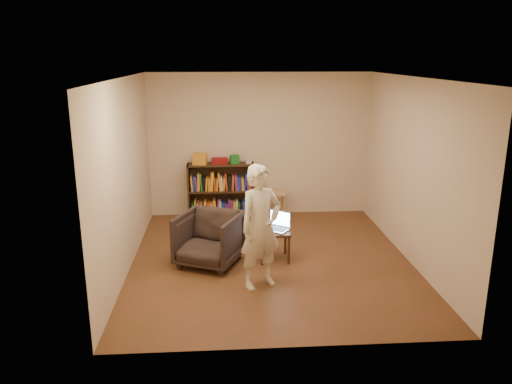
{
  "coord_description": "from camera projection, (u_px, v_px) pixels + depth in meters",
  "views": [
    {
      "loc": [
        -0.68,
        -6.71,
        2.89
      ],
      "look_at": [
        -0.19,
        0.35,
        0.94
      ],
      "focal_mm": 35.0,
      "sensor_mm": 36.0,
      "label": 1
    }
  ],
  "objects": [
    {
      "name": "red_cloth",
      "position": [
        220.0,
        161.0,
        8.97
      ],
      "size": [
        0.29,
        0.22,
        0.09
      ],
      "primitive_type": "cube",
      "rotation": [
        0.0,
        0.0,
        0.05
      ],
      "color": "maroon",
      "rests_on": "bookshelf"
    },
    {
      "name": "ceiling",
      "position": [
        272.0,
        78.0,
        6.58
      ],
      "size": [
        4.5,
        4.5,
        0.0
      ],
      "primitive_type": "plane",
      "color": "white",
      "rests_on": "wall_back"
    },
    {
      "name": "wall_right",
      "position": [
        412.0,
        171.0,
        7.05
      ],
      "size": [
        0.0,
        4.5,
        4.5
      ],
      "primitive_type": "plane",
      "rotation": [
        1.57,
        0.0,
        -1.57
      ],
      "color": "beige",
      "rests_on": "floor"
    },
    {
      "name": "laptop",
      "position": [
        277.0,
        225.0,
        7.21
      ],
      "size": [
        0.44,
        0.42,
        0.27
      ],
      "rotation": [
        0.0,
        0.0,
        -0.63
      ],
      "color": "#B6B6BB",
      "rests_on": "side_table"
    },
    {
      "name": "wall_left",
      "position": [
        125.0,
        176.0,
        6.79
      ],
      "size": [
        0.0,
        4.5,
        4.5
      ],
      "primitive_type": "plane",
      "rotation": [
        1.57,
        0.0,
        1.57
      ],
      "color": "beige",
      "rests_on": "floor"
    },
    {
      "name": "bookshelf",
      "position": [
        221.0,
        194.0,
        9.12
      ],
      "size": [
        1.2,
        0.3,
        1.0
      ],
      "color": "black",
      "rests_on": "floor"
    },
    {
      "name": "armchair",
      "position": [
        209.0,
        239.0,
        7.04
      ],
      "size": [
        1.07,
        1.08,
        0.75
      ],
      "primitive_type": "imported",
      "rotation": [
        0.0,
        0.0,
        -0.42
      ],
      "color": "#2C211D",
      "rests_on": "floor"
    },
    {
      "name": "side_table",
      "position": [
        274.0,
        235.0,
        7.2
      ],
      "size": [
        0.44,
        0.44,
        0.45
      ],
      "color": "black",
      "rests_on": "floor"
    },
    {
      "name": "person",
      "position": [
        261.0,
        227.0,
        6.26
      ],
      "size": [
        0.7,
        0.62,
        1.6
      ],
      "primitive_type": "imported",
      "rotation": [
        0.0,
        0.0,
        0.5
      ],
      "color": "beige",
      "rests_on": "floor"
    },
    {
      "name": "stool",
      "position": [
        276.0,
        197.0,
        9.05
      ],
      "size": [
        0.34,
        0.34,
        0.49
      ],
      "color": "tan",
      "rests_on": "floor"
    },
    {
      "name": "box_yellow",
      "position": [
        200.0,
        159.0,
        8.88
      ],
      "size": [
        0.26,
        0.21,
        0.2
      ],
      "primitive_type": "cube",
      "rotation": [
        0.0,
        0.0,
        -0.14
      ],
      "color": "orange",
      "rests_on": "bookshelf"
    },
    {
      "name": "box_green",
      "position": [
        235.0,
        159.0,
        8.97
      ],
      "size": [
        0.17,
        0.17,
        0.15
      ],
      "primitive_type": "cube",
      "rotation": [
        0.0,
        0.0,
        0.11
      ],
      "color": "#1C6A22",
      "rests_on": "bookshelf"
    },
    {
      "name": "box_white",
      "position": [
        248.0,
        161.0,
        8.98
      ],
      "size": [
        0.11,
        0.11,
        0.08
      ],
      "primitive_type": "cube",
      "rotation": [
        0.0,
        0.0,
        0.17
      ],
      "color": "beige",
      "rests_on": "bookshelf"
    },
    {
      "name": "floor",
      "position": [
        271.0,
        260.0,
        7.27
      ],
      "size": [
        4.5,
        4.5,
        0.0
      ],
      "primitive_type": "plane",
      "color": "#4C3418",
      "rests_on": "ground"
    },
    {
      "name": "wall_back",
      "position": [
        259.0,
        145.0,
        9.08
      ],
      "size": [
        4.0,
        0.0,
        4.0
      ],
      "primitive_type": "plane",
      "rotation": [
        1.57,
        0.0,
        0.0
      ],
      "color": "beige",
      "rests_on": "floor"
    }
  ]
}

